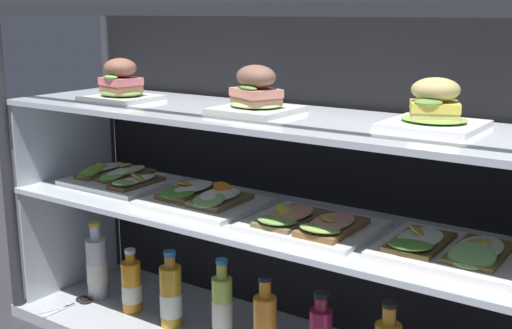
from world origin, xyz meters
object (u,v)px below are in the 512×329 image
Objects in this scene: open_sandwich_tray_mid_right at (451,250)px; juice_bottle_front_middle at (222,309)px; juice_bottle_front_right_end at (265,329)px; open_sandwich_tray_center at (203,198)px; juice_bottle_front_fourth at (97,267)px; plated_roll_sandwich_near_left_corner at (256,94)px; open_sandwich_tray_left_of_center at (310,223)px; juice_bottle_near_post at (171,297)px; plated_roll_sandwich_mid_right at (121,85)px; kitchen_scissors at (78,302)px; open_sandwich_tray_far_left at (120,178)px; plated_roll_sandwich_far_right at (434,110)px; juice_bottle_back_right at (132,287)px.

open_sandwich_tray_mid_right is 1.28× the size of juice_bottle_front_middle.
open_sandwich_tray_center is at bearing 170.77° from juice_bottle_front_right_end.
juice_bottle_front_fourth reaches higher than juice_bottle_front_middle.
plated_roll_sandwich_near_left_corner reaches higher than open_sandwich_tray_left_of_center.
juice_bottle_near_post is at bearing -3.50° from juice_bottle_front_fourth.
plated_roll_sandwich_mid_right is 0.80m from juice_bottle_front_right_end.
plated_roll_sandwich_mid_right is 0.70m from juice_bottle_front_middle.
open_sandwich_tray_center reaches higher than kitchen_scissors.
plated_roll_sandwich_far_right is at bearing 1.16° from open_sandwich_tray_far_left.
open_sandwich_tray_left_of_center is (0.19, -0.04, -0.30)m from plated_roll_sandwich_near_left_corner.
open_sandwich_tray_far_left is 0.36m from open_sandwich_tray_center.
open_sandwich_tray_center is 1.32× the size of juice_bottle_front_right_end.
plated_roll_sandwich_near_left_corner is at bearing 140.72° from juice_bottle_front_right_end.
plated_roll_sandwich_mid_right is 0.74× the size of juice_bottle_front_fourth.
plated_roll_sandwich_near_left_corner is at bearing 168.35° from open_sandwich_tray_left_of_center.
open_sandwich_tray_far_left is at bearing 177.89° from open_sandwich_tray_mid_right.
open_sandwich_tray_mid_right is at bearing -37.66° from plated_roll_sandwich_far_right.
plated_roll_sandwich_near_left_corner reaches higher than juice_bottle_front_fourth.
open_sandwich_tray_far_left is at bearing -178.84° from plated_roll_sandwich_far_right.
juice_bottle_front_fourth is 0.52m from juice_bottle_front_middle.
plated_roll_sandwich_far_right is 0.89× the size of juice_bottle_near_post.
juice_bottle_front_middle is (0.35, 0.00, 0.02)m from juice_bottle_back_right.
juice_bottle_near_post is at bearing -13.81° from open_sandwich_tray_far_left.
open_sandwich_tray_left_of_center reaches higher than juice_bottle_near_post.
plated_roll_sandwich_far_right reaches higher than open_sandwich_tray_center.
juice_bottle_back_right is 0.82× the size of juice_bottle_front_middle.
juice_bottle_front_right_end is at bearing -175.84° from open_sandwich_tray_mid_right.
kitchen_scissors is (-0.81, -0.06, -0.40)m from open_sandwich_tray_left_of_center.
plated_roll_sandwich_near_left_corner is at bearing 4.07° from plated_roll_sandwich_mid_right.
open_sandwich_tray_far_left reaches higher than open_sandwich_tray_left_of_center.
juice_bottle_front_right_end is (0.07, -0.06, -0.61)m from plated_roll_sandwich_near_left_corner.
open_sandwich_tray_center is 1.00× the size of open_sandwich_tray_left_of_center.
open_sandwich_tray_mid_right is 0.86m from juice_bottle_near_post.
open_sandwich_tray_mid_right is 1.77× the size of kitchen_scissors.
plated_roll_sandwich_mid_right is at bearing -33.89° from open_sandwich_tray_far_left.
plated_roll_sandwich_mid_right is at bearing 22.75° from kitchen_scissors.
kitchen_scissors is at bearing -172.65° from plated_roll_sandwich_far_right.
juice_bottle_front_right_end is at bearing -2.60° from plated_roll_sandwich_mid_right.
juice_bottle_near_post is at bearing -177.98° from juice_bottle_front_middle.
juice_bottle_front_middle is 0.54m from kitchen_scissors.
juice_bottle_front_middle is at bearing 173.82° from juice_bottle_front_right_end.
open_sandwich_tray_center is at bearing -5.52° from open_sandwich_tray_far_left.
plated_roll_sandwich_near_left_corner is 0.79× the size of juice_bottle_front_middle.
open_sandwich_tray_center is 0.42m from juice_bottle_back_right.
open_sandwich_tray_center is 0.36m from open_sandwich_tray_left_of_center.
plated_roll_sandwich_far_right is at bearing 4.97° from juice_bottle_back_right.
juice_bottle_front_middle is (0.44, -0.06, -0.30)m from open_sandwich_tray_far_left.
juice_bottle_front_right_end is (-0.39, -0.09, -0.60)m from plated_roll_sandwich_far_right.
open_sandwich_tray_left_of_center is 0.90m from kitchen_scissors.
plated_roll_sandwich_mid_right is at bearing 179.38° from open_sandwich_tray_left_of_center.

